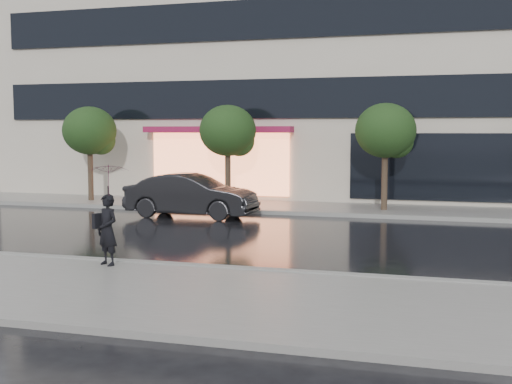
% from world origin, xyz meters
% --- Properties ---
extents(ground, '(120.00, 120.00, 0.00)m').
position_xyz_m(ground, '(0.00, 0.00, 0.00)').
color(ground, black).
rests_on(ground, ground).
extents(sidewalk_near, '(60.00, 4.50, 0.12)m').
position_xyz_m(sidewalk_near, '(0.00, -3.25, 0.06)').
color(sidewalk_near, slate).
rests_on(sidewalk_near, ground).
extents(sidewalk_far, '(60.00, 3.50, 0.12)m').
position_xyz_m(sidewalk_far, '(0.00, 10.25, 0.06)').
color(sidewalk_far, slate).
rests_on(sidewalk_far, ground).
extents(curb_near, '(60.00, 0.25, 0.14)m').
position_xyz_m(curb_near, '(0.00, -1.00, 0.07)').
color(curb_near, gray).
rests_on(curb_near, ground).
extents(curb_far, '(60.00, 0.25, 0.14)m').
position_xyz_m(curb_far, '(0.00, 8.50, 0.07)').
color(curb_far, gray).
rests_on(curb_far, ground).
extents(office_building, '(30.00, 12.76, 18.00)m').
position_xyz_m(office_building, '(-0.00, 17.97, 9.00)').
color(office_building, beige).
rests_on(office_building, ground).
extents(tree_far_west, '(2.20, 2.20, 3.99)m').
position_xyz_m(tree_far_west, '(-8.94, 10.03, 2.92)').
color(tree_far_west, '#33261C').
rests_on(tree_far_west, ground).
extents(tree_mid_west, '(2.20, 2.20, 3.99)m').
position_xyz_m(tree_mid_west, '(-2.94, 10.03, 2.92)').
color(tree_mid_west, '#33261C').
rests_on(tree_mid_west, ground).
extents(tree_mid_east, '(2.20, 2.20, 3.99)m').
position_xyz_m(tree_mid_east, '(3.06, 10.03, 2.92)').
color(tree_mid_east, '#33261C').
rests_on(tree_mid_east, ground).
extents(parked_car, '(4.61, 1.75, 1.50)m').
position_xyz_m(parked_car, '(-3.36, 7.05, 0.75)').
color(parked_car, black).
rests_on(parked_car, ground).
extents(pedestrian_with_umbrella, '(1.16, 1.17, 2.17)m').
position_xyz_m(pedestrian_with_umbrella, '(-1.85, -1.51, 1.55)').
color(pedestrian_with_umbrella, black).
rests_on(pedestrian_with_umbrella, sidewalk_near).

